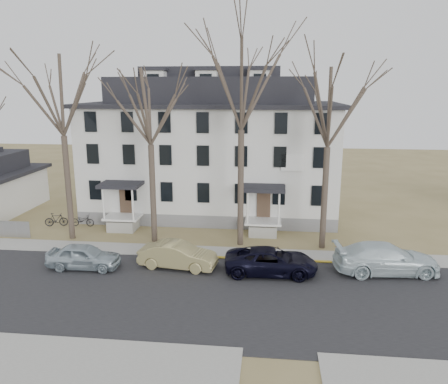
# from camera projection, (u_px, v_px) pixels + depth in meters

# --- Properties ---
(ground) EXTENTS (120.00, 120.00, 0.00)m
(ground) POSITION_uv_depth(u_px,v_px,m) (204.00, 316.00, 20.52)
(ground) COLOR olive
(ground) RESTS_ON ground
(main_road) EXTENTS (120.00, 10.00, 0.04)m
(main_road) POSITION_uv_depth(u_px,v_px,m) (210.00, 296.00, 22.45)
(main_road) COLOR #27272A
(main_road) RESTS_ON ground
(far_sidewalk) EXTENTS (120.00, 2.00, 0.08)m
(far_sidewalk) POSITION_uv_depth(u_px,v_px,m) (223.00, 253.00, 28.25)
(far_sidewalk) COLOR #A09F97
(far_sidewalk) RESTS_ON ground
(yellow_curb) EXTENTS (14.00, 0.25, 0.06)m
(yellow_curb) POSITION_uv_depth(u_px,v_px,m) (302.00, 262.00, 26.86)
(yellow_curb) COLOR gold
(yellow_curb) RESTS_ON ground
(boarding_house) EXTENTS (20.80, 12.36, 12.05)m
(boarding_house) POSITION_uv_depth(u_px,v_px,m) (212.00, 149.00, 36.83)
(boarding_house) COLOR slate
(boarding_house) RESTS_ON ground
(tree_far_left) EXTENTS (8.40, 8.40, 13.72)m
(tree_far_left) POSITION_uv_depth(u_px,v_px,m) (60.00, 89.00, 28.73)
(tree_far_left) COLOR #473B31
(tree_far_left) RESTS_ON ground
(tree_mid_left) EXTENTS (7.80, 7.80, 12.74)m
(tree_mid_left) POSITION_uv_depth(u_px,v_px,m) (149.00, 101.00, 28.27)
(tree_mid_left) COLOR #473B31
(tree_mid_left) RESTS_ON ground
(tree_center) EXTENTS (9.00, 9.00, 14.70)m
(tree_center) POSITION_uv_depth(u_px,v_px,m) (242.00, 77.00, 27.30)
(tree_center) COLOR #473B31
(tree_center) RESTS_ON ground
(tree_mid_right) EXTENTS (7.80, 7.80, 12.74)m
(tree_mid_right) POSITION_uv_depth(u_px,v_px,m) (330.00, 102.00, 27.07)
(tree_mid_right) COLOR #473B31
(tree_mid_right) RESTS_ON ground
(car_silver) EXTENTS (4.32, 1.80, 1.46)m
(car_silver) POSITION_uv_depth(u_px,v_px,m) (84.00, 257.00, 25.73)
(car_silver) COLOR #A7B8C1
(car_silver) RESTS_ON ground
(car_tan) EXTENTS (4.77, 2.19, 1.52)m
(car_tan) POSITION_uv_depth(u_px,v_px,m) (178.00, 256.00, 25.82)
(car_tan) COLOR #9D915B
(car_tan) RESTS_ON ground
(car_navy) EXTENTS (5.35, 2.56, 1.47)m
(car_navy) POSITION_uv_depth(u_px,v_px,m) (271.00, 262.00, 25.01)
(car_navy) COLOR black
(car_navy) RESTS_ON ground
(car_white) EXTENTS (6.14, 3.01, 1.72)m
(car_white) POSITION_uv_depth(u_px,v_px,m) (386.00, 259.00, 25.07)
(car_white) COLOR silver
(car_white) RESTS_ON ground
(bicycle_left) EXTENTS (1.83, 0.68, 0.95)m
(bicycle_left) POSITION_uv_depth(u_px,v_px,m) (83.00, 221.00, 33.54)
(bicycle_left) COLOR black
(bicycle_left) RESTS_ON ground
(bicycle_right) EXTENTS (1.80, 0.90, 1.04)m
(bicycle_right) POSITION_uv_depth(u_px,v_px,m) (56.00, 220.00, 33.57)
(bicycle_right) COLOR black
(bicycle_right) RESTS_ON ground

